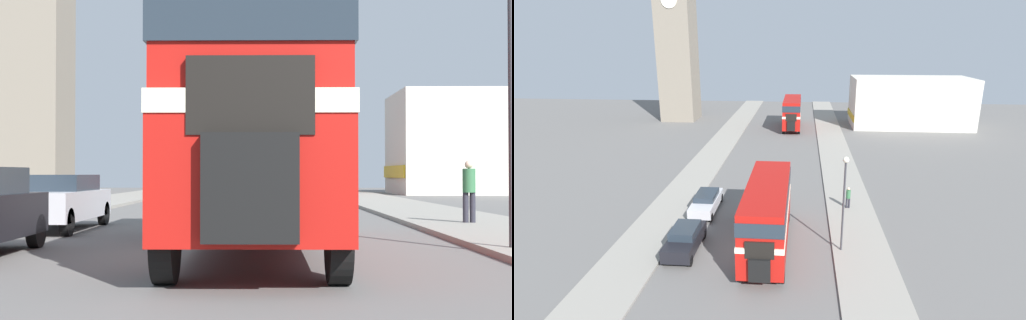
# 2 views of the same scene
# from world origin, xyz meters

# --- Properties ---
(ground_plane) EXTENTS (120.00, 120.00, 0.00)m
(ground_plane) POSITION_xyz_m (0.00, 0.00, 0.00)
(ground_plane) COLOR slate
(double_decker_bus) EXTENTS (2.49, 9.55, 4.10)m
(double_decker_bus) POSITION_xyz_m (1.02, 0.73, 2.45)
(double_decker_bus) COLOR #B2140F
(double_decker_bus) RESTS_ON ground_plane
(bus_distant) EXTENTS (2.41, 9.33, 4.27)m
(bus_distant) POSITION_xyz_m (1.55, 34.97, 2.54)
(bus_distant) COLOR #B2140F
(bus_distant) RESTS_ON ground_plane
(car_parked_mid) EXTENTS (1.65, 4.51, 1.38)m
(car_parked_mid) POSITION_xyz_m (-3.99, 5.68, 0.73)
(car_parked_mid) COLOR silver
(car_parked_mid) RESTS_ON ground_plane
(pedestrian_walking) EXTENTS (0.33, 0.33, 1.63)m
(pedestrian_walking) POSITION_xyz_m (6.55, 6.77, 1.04)
(pedestrian_walking) COLOR #282833
(pedestrian_walking) RESTS_ON sidewalk_right
(street_lamp) EXTENTS (0.36, 0.36, 5.86)m
(street_lamp) POSITION_xyz_m (5.50, 0.42, 3.96)
(street_lamp) COLOR #38383D
(street_lamp) RESTS_ON sidewalk_right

